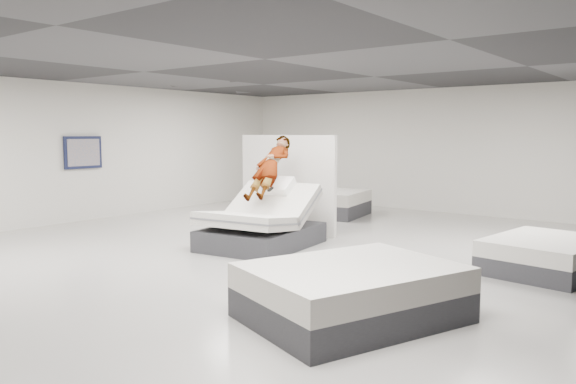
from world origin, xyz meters
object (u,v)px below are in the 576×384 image
(flat_bed_left_far, at_px, (318,202))
(wall_poster, at_px, (83,152))
(divider_panel, at_px, (288,184))
(person, at_px, (270,177))
(hero_bed, at_px, (261,226))
(flat_bed_right_far, at_px, (545,255))
(remote, at_px, (270,189))
(flat_bed_right_near, at_px, (352,292))

(flat_bed_left_far, distance_m, wall_poster, 5.74)
(divider_panel, height_order, wall_poster, divider_panel)
(person, height_order, wall_poster, wall_poster)
(hero_bed, bearing_deg, divider_panel, 109.52)
(flat_bed_right_far, bearing_deg, hero_bed, -165.48)
(person, bearing_deg, flat_bed_right_far, 2.92)
(hero_bed, relative_size, person, 1.44)
(hero_bed, bearing_deg, flat_bed_right_far, 14.52)
(remote, bearing_deg, flat_bed_right_near, -45.17)
(hero_bed, bearing_deg, person, 97.73)
(flat_bed_right_near, xyz_separation_m, wall_poster, (-8.58, 2.19, 1.30))
(hero_bed, height_order, flat_bed_right_far, hero_bed)
(remote, bearing_deg, flat_bed_left_far, 105.73)
(divider_panel, xyz_separation_m, flat_bed_right_near, (3.87, -3.84, -0.70))
(person, relative_size, divider_panel, 0.72)
(person, relative_size, flat_bed_right_near, 0.60)
(divider_panel, height_order, flat_bed_right_far, divider_panel)
(flat_bed_right_far, height_order, wall_poster, wall_poster)
(divider_panel, distance_m, flat_bed_left_far, 2.79)
(divider_panel, distance_m, flat_bed_right_near, 5.49)
(hero_bed, relative_size, flat_bed_left_far, 0.90)
(remote, xyz_separation_m, flat_bed_left_far, (-1.71, 3.95, -0.75))
(flat_bed_left_far, bearing_deg, flat_bed_right_near, -52.62)
(flat_bed_right_near, height_order, flat_bed_left_far, flat_bed_left_far)
(hero_bed, height_order, remote, hero_bed)
(person, height_order, flat_bed_right_far, person)
(divider_panel, bearing_deg, flat_bed_right_far, -8.48)
(divider_panel, bearing_deg, hero_bed, -76.01)
(person, bearing_deg, hero_bed, -90.00)
(flat_bed_right_far, bearing_deg, remote, -164.70)
(person, relative_size, remote, 11.37)
(wall_poster, bearing_deg, flat_bed_right_far, 8.11)
(person, bearing_deg, flat_bed_right_near, -46.37)
(flat_bed_left_far, bearing_deg, person, -68.26)
(hero_bed, relative_size, wall_poster, 2.41)
(divider_panel, height_order, flat_bed_right_near, divider_panel)
(flat_bed_left_far, bearing_deg, wall_poster, -131.90)
(person, bearing_deg, remote, -57.85)
(wall_poster, bearing_deg, remote, 2.26)
(remote, distance_m, flat_bed_right_near, 4.03)
(divider_panel, xyz_separation_m, wall_poster, (-4.72, -1.65, 0.60))
(flat_bed_left_far, bearing_deg, hero_bed, -69.30)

